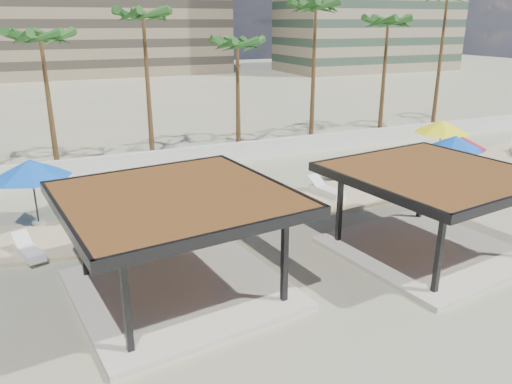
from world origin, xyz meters
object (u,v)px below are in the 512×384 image
(pavilion_central, at_px, (430,204))
(lounger_c, at_px, (340,176))
(pavilion_west, at_px, (177,234))
(umbrella_c, at_px, (462,143))
(lounger_a, at_px, (29,251))
(lounger_b, at_px, (326,191))

(pavilion_central, height_order, lounger_c, pavilion_central)
(pavilion_central, bearing_deg, lounger_c, 69.92)
(pavilion_west, xyz_separation_m, lounger_c, (11.63, 8.09, -1.73))
(umbrella_c, bearing_deg, pavilion_central, -141.34)
(lounger_c, bearing_deg, lounger_a, 81.29)
(pavilion_west, xyz_separation_m, lounger_b, (9.52, 6.19, -1.73))
(pavilion_west, xyz_separation_m, lounger_a, (-4.63, 4.69, -1.75))
(pavilion_central, xyz_separation_m, lounger_a, (-14.32, 5.66, -1.67))
(lounger_a, distance_m, lounger_c, 16.61)
(umbrella_c, bearing_deg, lounger_c, 158.11)
(pavilion_central, bearing_deg, umbrella_c, 30.65)
(lounger_b, relative_size, lounger_c, 1.03)
(lounger_c, bearing_deg, pavilion_central, 147.39)
(lounger_b, height_order, lounger_c, lounger_b)
(pavilion_west, bearing_deg, umbrella_c, 10.11)
(lounger_c, bearing_deg, umbrella_c, -132.42)
(lounger_a, bearing_deg, pavilion_west, -153.79)
(pavilion_west, distance_m, lounger_b, 11.49)
(pavilion_central, distance_m, lounger_a, 15.49)
(pavilion_west, bearing_deg, lounger_a, 127.47)
(umbrella_c, relative_size, lounger_b, 1.30)
(pavilion_central, height_order, lounger_a, pavilion_central)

